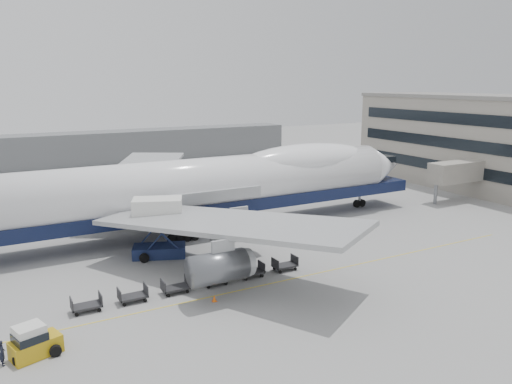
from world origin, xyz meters
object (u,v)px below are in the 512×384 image
airliner (202,185)px  baggage_tug (33,342)px  ground_worker (2,353)px  catering_truck (158,224)px

airliner → baggage_tug: airliner is taller
ground_worker → airliner: bearing=-54.5°
airliner → baggage_tug: (-20.83, -20.96, -4.62)m
baggage_tug → ground_worker: (-1.87, -0.16, -0.14)m
catering_truck → ground_worker: size_ratio=3.60×
airliner → catering_truck: (-7.52, -6.25, -2.17)m
airliner → ground_worker: airliner is taller
catering_truck → baggage_tug: size_ratio=1.80×
baggage_tug → ground_worker: baggage_tug is taller
catering_truck → ground_worker: 21.40m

